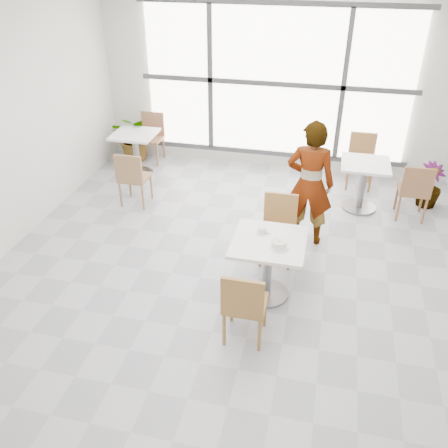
% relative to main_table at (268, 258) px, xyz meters
% --- Properties ---
extents(floor, '(7.00, 7.00, 0.00)m').
position_rel_main_table_xyz_m(floor, '(-0.47, 0.13, -0.52)').
color(floor, '#9E9EA5').
rests_on(floor, ground).
extents(ceiling, '(7.00, 7.00, 0.00)m').
position_rel_main_table_xyz_m(ceiling, '(-0.47, 0.13, 2.48)').
color(ceiling, white).
rests_on(ceiling, ground).
extents(wall_back, '(6.00, 0.00, 6.00)m').
position_rel_main_table_xyz_m(wall_back, '(-0.47, 3.63, 0.98)').
color(wall_back, silver).
rests_on(wall_back, ground).
extents(window, '(4.60, 0.07, 2.52)m').
position_rel_main_table_xyz_m(window, '(-0.47, 3.56, 0.98)').
color(window, white).
rests_on(window, ground).
extents(main_table, '(0.80, 0.80, 0.75)m').
position_rel_main_table_xyz_m(main_table, '(0.00, 0.00, 0.00)').
color(main_table, white).
rests_on(main_table, ground).
extents(chair_near, '(0.42, 0.42, 0.87)m').
position_rel_main_table_xyz_m(chair_near, '(-0.12, -0.79, -0.02)').
color(chair_near, olive).
rests_on(chair_near, ground).
extents(chair_far, '(0.42, 0.42, 0.87)m').
position_rel_main_table_xyz_m(chair_far, '(0.02, 0.80, -0.02)').
color(chair_far, '#9E6F3B').
rests_on(chair_far, ground).
extents(oatmeal_bowl, '(0.21, 0.21, 0.10)m').
position_rel_main_table_xyz_m(oatmeal_bowl, '(0.12, -0.10, 0.27)').
color(oatmeal_bowl, silver).
rests_on(oatmeal_bowl, main_table).
extents(coffee_cup, '(0.16, 0.13, 0.07)m').
position_rel_main_table_xyz_m(coffee_cup, '(-0.10, 0.14, 0.26)').
color(coffee_cup, silver).
rests_on(coffee_cup, main_table).
extents(person, '(0.63, 0.43, 1.70)m').
position_rel_main_table_xyz_m(person, '(0.33, 1.28, 0.33)').
color(person, black).
rests_on(person, ground).
extents(bg_table_left, '(0.70, 0.70, 0.75)m').
position_rel_main_table_xyz_m(bg_table_left, '(-2.69, 2.74, -0.04)').
color(bg_table_left, white).
rests_on(bg_table_left, ground).
extents(bg_table_right, '(0.70, 0.70, 0.75)m').
position_rel_main_table_xyz_m(bg_table_right, '(1.08, 2.37, -0.04)').
color(bg_table_right, silver).
rests_on(bg_table_right, ground).
extents(bg_chair_left_near, '(0.42, 0.42, 0.87)m').
position_rel_main_table_xyz_m(bg_chair_left_near, '(-2.31, 1.67, -0.02)').
color(bg_chair_left_near, '#926A45').
rests_on(bg_chair_left_near, ground).
extents(bg_chair_left_far, '(0.42, 0.42, 0.87)m').
position_rel_main_table_xyz_m(bg_chair_left_far, '(-2.65, 3.41, -0.02)').
color(bg_chair_left_far, '#9B6549').
rests_on(bg_chair_left_far, ground).
extents(bg_chair_right_near, '(0.42, 0.42, 0.87)m').
position_rel_main_table_xyz_m(bg_chair_right_near, '(1.79, 2.19, -0.02)').
color(bg_chair_right_near, brown).
rests_on(bg_chair_right_near, ground).
extents(bg_chair_right_far, '(0.42, 0.42, 0.87)m').
position_rel_main_table_xyz_m(bg_chair_right_far, '(1.05, 3.21, -0.02)').
color(bg_chair_right_far, '#A06F40').
rests_on(bg_chair_right_far, ground).
extents(plant_left, '(0.88, 0.80, 0.86)m').
position_rel_main_table_xyz_m(plant_left, '(-2.93, 3.33, -0.09)').
color(plant_left, '#557A3C').
rests_on(plant_left, ground).
extents(plant_right, '(0.50, 0.50, 0.69)m').
position_rel_main_table_xyz_m(plant_right, '(2.08, 2.69, -0.18)').
color(plant_right, '#577C41').
rests_on(plant_right, ground).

